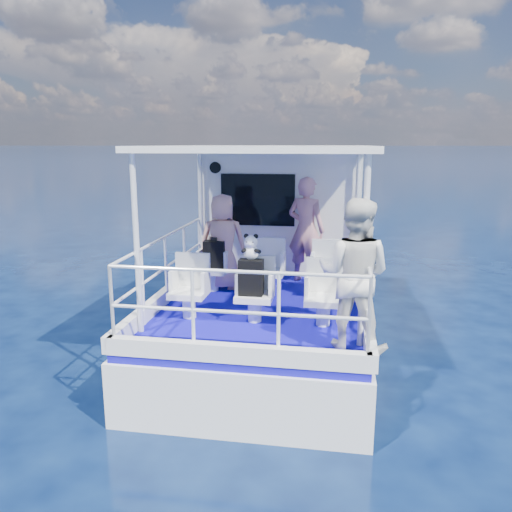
{
  "coord_description": "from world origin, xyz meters",
  "views": [
    {
      "loc": [
        1.05,
        -7.3,
        3.2
      ],
      "look_at": [
        -0.1,
        -0.4,
        1.63
      ],
      "focal_mm": 35.0,
      "sensor_mm": 36.0,
      "label": 1
    }
  ],
  "objects": [
    {
      "name": "ground",
      "position": [
        0.0,
        0.0,
        0.0
      ],
      "size": [
        2000.0,
        2000.0,
        0.0
      ],
      "primitive_type": "plane",
      "color": "black",
      "rests_on": "ground"
    },
    {
      "name": "hull",
      "position": [
        0.0,
        1.0,
        0.0
      ],
      "size": [
        3.0,
        7.0,
        1.6
      ],
      "primitive_type": "cube",
      "color": "white",
      "rests_on": "ground"
    },
    {
      "name": "deck",
      "position": [
        0.0,
        1.0,
        0.85
      ],
      "size": [
        2.9,
        6.9,
        0.1
      ],
      "primitive_type": "cube",
      "color": "#120B9A",
      "rests_on": "hull"
    },
    {
      "name": "cabin",
      "position": [
        0.0,
        2.3,
        2.0
      ],
      "size": [
        2.85,
        2.0,
        2.2
      ],
      "primitive_type": "cube",
      "color": "white",
      "rests_on": "deck"
    },
    {
      "name": "canopy",
      "position": [
        0.0,
        -0.2,
        3.14
      ],
      "size": [
        3.0,
        3.2,
        0.08
      ],
      "primitive_type": "cube",
      "color": "white",
      "rests_on": "cabin"
    },
    {
      "name": "canopy_posts",
      "position": [
        0.0,
        -0.25,
        2.0
      ],
      "size": [
        2.77,
        2.97,
        2.2
      ],
      "color": "white",
      "rests_on": "deck"
    },
    {
      "name": "railings",
      "position": [
        0.0,
        -0.58,
        1.4
      ],
      "size": [
        2.84,
        3.59,
        1.0
      ],
      "primitive_type": null,
      "color": "white",
      "rests_on": "deck"
    },
    {
      "name": "seat_port_fwd",
      "position": [
        -0.9,
        0.2,
        1.09
      ],
      "size": [
        0.48,
        0.46,
        0.38
      ],
      "primitive_type": "cube",
      "color": "white",
      "rests_on": "deck"
    },
    {
      "name": "seat_center_fwd",
      "position": [
        0.0,
        0.2,
        1.09
      ],
      "size": [
        0.48,
        0.46,
        0.38
      ],
      "primitive_type": "cube",
      "color": "white",
      "rests_on": "deck"
    },
    {
      "name": "seat_stbd_fwd",
      "position": [
        0.9,
        0.2,
        1.09
      ],
      "size": [
        0.48,
        0.46,
        0.38
      ],
      "primitive_type": "cube",
      "color": "white",
      "rests_on": "deck"
    },
    {
      "name": "seat_port_aft",
      "position": [
        -0.9,
        -1.1,
        1.09
      ],
      "size": [
        0.48,
        0.46,
        0.38
      ],
      "primitive_type": "cube",
      "color": "white",
      "rests_on": "deck"
    },
    {
      "name": "seat_center_aft",
      "position": [
        0.0,
        -1.1,
        1.09
      ],
      "size": [
        0.48,
        0.46,
        0.38
      ],
      "primitive_type": "cube",
      "color": "white",
      "rests_on": "deck"
    },
    {
      "name": "seat_stbd_aft",
      "position": [
        0.9,
        -1.1,
        1.09
      ],
      "size": [
        0.48,
        0.46,
        0.38
      ],
      "primitive_type": "cube",
      "color": "white",
      "rests_on": "deck"
    },
    {
      "name": "passenger_port_fwd",
      "position": [
        -0.76,
        0.34,
        1.67
      ],
      "size": [
        0.63,
        0.49,
        1.54
      ],
      "primitive_type": "imported",
      "rotation": [
        0.0,
        0.0,
        3.29
      ],
      "color": "#E4A394",
      "rests_on": "deck"
    },
    {
      "name": "passenger_stbd_fwd",
      "position": [
        0.52,
        1.0,
        1.79
      ],
      "size": [
        0.76,
        0.62,
        1.78
      ],
      "primitive_type": "imported",
      "rotation": [
        0.0,
        0.0,
        2.8
      ],
      "color": "#D4898E",
      "rests_on": "deck"
    },
    {
      "name": "passenger_stbd_aft",
      "position": [
        1.25,
        -1.77,
        1.77
      ],
      "size": [
        0.98,
        0.85,
        1.73
      ],
      "primitive_type": "imported",
      "rotation": [
        0.0,
        0.0,
        2.89
      ],
      "color": "white",
      "rests_on": "deck"
    },
    {
      "name": "backpack_port",
      "position": [
        -0.86,
        0.19,
        1.5
      ],
      "size": [
        0.33,
        0.19,
        0.43
      ],
      "primitive_type": "cube",
      "color": "black",
      "rests_on": "seat_port_fwd"
    },
    {
      "name": "backpack_center",
      "position": [
        -0.04,
        -1.16,
        1.52
      ],
      "size": [
        0.31,
        0.18,
        0.47
      ],
      "primitive_type": "cube",
      "color": "black",
      "rests_on": "seat_center_aft"
    },
    {
      "name": "compact_camera",
      "position": [
        -0.87,
        0.18,
        1.74
      ],
      "size": [
        0.1,
        0.06,
        0.06
      ],
      "primitive_type": "cube",
      "color": "black",
      "rests_on": "backpack_port"
    },
    {
      "name": "panda",
      "position": [
        -0.04,
        -1.14,
        1.92
      ],
      "size": [
        0.21,
        0.18,
        0.33
      ],
      "primitive_type": null,
      "color": "white",
      "rests_on": "backpack_center"
    }
  ]
}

